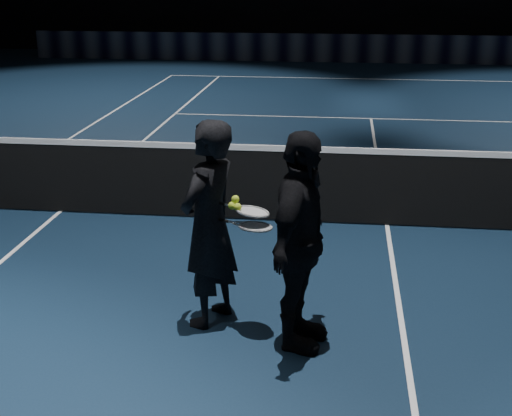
% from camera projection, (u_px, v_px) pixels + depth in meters
% --- Properties ---
extents(floor, '(36.00, 36.00, 0.00)m').
position_uv_depth(floor, '(387.00, 225.00, 8.59)').
color(floor, '#0D1D30').
rests_on(floor, ground).
extents(court_lines, '(10.98, 23.78, 0.01)m').
position_uv_depth(court_lines, '(387.00, 225.00, 8.59)').
color(court_lines, white).
rests_on(court_lines, floor).
extents(net_mesh, '(12.80, 0.02, 0.86)m').
position_uv_depth(net_mesh, '(389.00, 190.00, 8.45)').
color(net_mesh, black).
rests_on(net_mesh, floor).
extents(net_tape, '(12.80, 0.03, 0.07)m').
position_uv_depth(net_tape, '(392.00, 152.00, 8.30)').
color(net_tape, white).
rests_on(net_tape, net_mesh).
extents(sponsor_backdrop, '(22.00, 0.15, 0.90)m').
position_uv_depth(sponsor_backdrop, '(363.00, 48.00, 23.01)').
color(sponsor_backdrop, black).
rests_on(sponsor_backdrop, floor).
extents(player_a, '(0.66, 0.77, 1.80)m').
position_uv_depth(player_a, '(209.00, 224.00, 6.00)').
color(player_a, black).
rests_on(player_a, floor).
extents(player_b, '(0.65, 1.12, 1.80)m').
position_uv_depth(player_b, '(300.00, 243.00, 5.61)').
color(player_b, black).
rests_on(player_b, floor).
extents(racket_lower, '(0.71, 0.46, 0.03)m').
position_uv_depth(racket_lower, '(255.00, 227.00, 5.78)').
color(racket_lower, black).
rests_on(racket_lower, player_a).
extents(racket_upper, '(0.71, 0.42, 0.10)m').
position_uv_depth(racket_upper, '(252.00, 212.00, 5.80)').
color(racket_upper, black).
rests_on(racket_upper, player_b).
extents(tennis_balls, '(0.12, 0.10, 0.12)m').
position_uv_depth(tennis_balls, '(235.00, 204.00, 5.82)').
color(tennis_balls, '#B7C82A').
rests_on(tennis_balls, racket_upper).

